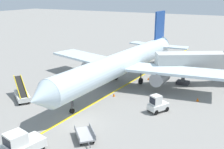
# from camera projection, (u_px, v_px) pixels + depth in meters

# --- Properties ---
(ground_plane) EXTENTS (300.00, 300.00, 0.00)m
(ground_plane) POSITION_uv_depth(u_px,v_px,m) (77.00, 123.00, 29.20)
(ground_plane) COLOR gray
(taxi_line_yellow) EXTENTS (4.98, 79.88, 0.01)m
(taxi_line_yellow) POSITION_uv_depth(u_px,v_px,m) (92.00, 104.00, 33.95)
(taxi_line_yellow) COLOR yellow
(taxi_line_yellow) RESTS_ON ground
(airliner) EXTENTS (28.56, 35.33, 10.10)m
(airliner) POSITION_uv_depth(u_px,v_px,m) (124.00, 62.00, 40.25)
(airliner) COLOR silver
(airliner) RESTS_ON ground
(jet_bridge) EXTENTS (12.27, 8.80, 4.85)m
(jet_bridge) POSITION_uv_depth(u_px,v_px,m) (205.00, 61.00, 40.37)
(jet_bridge) COLOR beige
(jet_bridge) RESTS_ON ground
(pushback_tug) EXTENTS (2.67, 3.94, 2.20)m
(pushback_tug) POSITION_uv_depth(u_px,v_px,m) (21.00, 144.00, 23.23)
(pushback_tug) COLOR silver
(pushback_tug) RESTS_ON ground
(baggage_tug_near_wing) EXTENTS (2.28, 2.73, 2.10)m
(baggage_tug_near_wing) POSITION_uv_depth(u_px,v_px,m) (157.00, 104.00, 31.57)
(baggage_tug_near_wing) COLOR silver
(baggage_tug_near_wing) RESTS_ON ground
(belt_loader_forward_hold) EXTENTS (4.82, 3.88, 2.59)m
(belt_loader_forward_hold) POSITION_uv_depth(u_px,v_px,m) (22.00, 94.00, 35.15)
(belt_loader_forward_hold) COLOR silver
(belt_loader_forward_hold) RESTS_ON ground
(baggage_cart_loaded) EXTENTS (3.26, 3.20, 0.94)m
(baggage_cart_loaded) POSITION_uv_depth(u_px,v_px,m) (85.00, 134.00, 25.88)
(baggage_cart_loaded) COLOR #A5A5A8
(baggage_cart_loaded) RESTS_ON ground
(ground_crew_marshaller) EXTENTS (0.36, 0.24, 1.70)m
(ground_crew_marshaller) POSITION_uv_depth(u_px,v_px,m) (72.00, 100.00, 32.96)
(ground_crew_marshaller) COLOR #26262D
(ground_crew_marshaller) RESTS_ON ground
(safety_cone_nose_left) EXTENTS (0.36, 0.36, 0.44)m
(safety_cone_nose_left) POSITION_uv_depth(u_px,v_px,m) (198.00, 100.00, 34.83)
(safety_cone_nose_left) COLOR orange
(safety_cone_nose_left) RESTS_ON ground
(safety_cone_nose_right) EXTENTS (0.36, 0.36, 0.44)m
(safety_cone_nose_right) POSITION_uv_depth(u_px,v_px,m) (114.00, 95.00, 36.44)
(safety_cone_nose_right) COLOR orange
(safety_cone_nose_right) RESTS_ON ground
(safety_cone_wingtip_left) EXTENTS (0.36, 0.36, 0.44)m
(safety_cone_wingtip_left) POSITION_uv_depth(u_px,v_px,m) (148.00, 79.00, 43.23)
(safety_cone_wingtip_left) COLOR orange
(safety_cone_wingtip_left) RESTS_ON ground
(safety_cone_wingtip_right) EXTENTS (0.36, 0.36, 0.44)m
(safety_cone_wingtip_right) POSITION_uv_depth(u_px,v_px,m) (22.00, 85.00, 40.33)
(safety_cone_wingtip_right) COLOR orange
(safety_cone_wingtip_right) RESTS_ON ground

